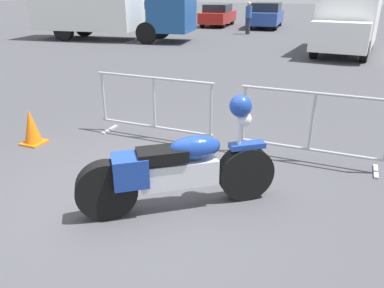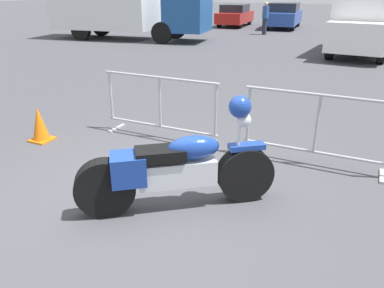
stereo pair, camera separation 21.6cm
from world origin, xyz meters
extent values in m
plane|color=#424247|center=(0.00, 0.00, 0.00)|extent=(120.00, 120.00, 0.00)
cylinder|color=black|center=(1.24, 0.39, 0.34)|extent=(0.66, 0.56, 0.68)
cylinder|color=black|center=(-0.08, -0.59, 0.34)|extent=(0.66, 0.56, 0.68)
cube|color=silver|center=(0.58, -0.10, 0.45)|extent=(0.87, 0.74, 0.30)
ellipsoid|color=navy|center=(0.73, 0.01, 0.74)|extent=(0.64, 0.58, 0.28)
cube|color=black|center=(0.43, -0.22, 0.70)|extent=(0.62, 0.57, 0.13)
cube|color=navy|center=(0.14, -0.43, 0.55)|extent=(0.51, 0.50, 0.34)
cube|color=navy|center=(1.24, 0.39, 0.70)|extent=(0.43, 0.37, 0.06)
cylinder|color=silver|center=(1.16, 0.33, 0.84)|extent=(0.06, 0.06, 0.48)
sphere|color=silver|center=(1.20, 0.36, 1.03)|extent=(0.17, 0.17, 0.17)
sphere|color=navy|center=(1.16, 0.33, 1.19)|extent=(0.25, 0.25, 0.25)
cylinder|color=#9EA0A5|center=(-0.69, 1.75, 1.05)|extent=(2.12, 0.06, 0.04)
cylinder|color=#9EA0A5|center=(-0.69, 1.75, 0.20)|extent=(2.12, 0.06, 0.04)
cylinder|color=#9EA0A5|center=(-1.70, 1.76, 0.62)|extent=(0.04, 0.04, 0.85)
cylinder|color=#9EA0A5|center=(-0.69, 1.75, 0.62)|extent=(0.04, 0.04, 0.85)
cylinder|color=#9EA0A5|center=(0.32, 1.74, 0.62)|extent=(0.04, 0.04, 0.85)
cube|color=#9EA0A5|center=(-1.63, 1.76, 0.01)|extent=(0.07, 0.44, 0.03)
cube|color=#9EA0A5|center=(0.25, 1.74, 0.01)|extent=(0.07, 0.44, 0.03)
cylinder|color=#9EA0A5|center=(1.85, 1.75, 1.05)|extent=(2.12, 0.06, 0.04)
cylinder|color=#9EA0A5|center=(1.85, 1.75, 0.20)|extent=(2.12, 0.06, 0.04)
cylinder|color=#9EA0A5|center=(0.84, 1.76, 0.62)|extent=(0.04, 0.04, 0.85)
cylinder|color=#9EA0A5|center=(1.85, 1.75, 0.62)|extent=(0.04, 0.04, 0.85)
cube|color=#9EA0A5|center=(0.91, 1.76, 0.01)|extent=(0.07, 0.44, 0.03)
cube|color=#9EA0A5|center=(2.79, 1.74, 0.01)|extent=(0.07, 0.44, 0.03)
cube|color=white|center=(-9.81, 12.39, 1.73)|extent=(5.27, 2.96, 2.50)
cube|color=#1E4C8C|center=(-5.55, 12.98, 1.43)|extent=(2.08, 2.41, 1.90)
cylinder|color=black|center=(-6.60, 13.81, 0.48)|extent=(0.99, 0.41, 0.96)
cylinder|color=black|center=(-6.34, 11.89, 0.48)|extent=(0.99, 0.41, 0.96)
cylinder|color=black|center=(-10.78, 13.24, 0.48)|extent=(0.99, 0.41, 0.96)
cylinder|color=black|center=(-10.52, 11.32, 0.48)|extent=(0.99, 0.41, 0.96)
cube|color=white|center=(2.10, 12.94, 1.31)|extent=(2.34, 4.26, 2.00)
cube|color=white|center=(1.88, 10.45, 0.84)|extent=(1.97, 1.06, 1.00)
cylinder|color=black|center=(2.75, 10.78, 0.36)|extent=(0.30, 0.74, 0.72)
cylinder|color=black|center=(1.08, 10.92, 0.36)|extent=(0.30, 0.74, 0.72)
cylinder|color=black|center=(1.36, 14.21, 0.36)|extent=(0.30, 0.74, 0.72)
cube|color=tan|center=(-12.38, 20.88, 0.60)|extent=(2.03, 4.33, 0.69)
cube|color=#1E232B|center=(-12.36, 20.73, 1.19)|extent=(1.74, 2.27, 0.49)
cylinder|color=black|center=(-13.20, 22.17, 0.31)|extent=(0.26, 0.64, 0.63)
cylinder|color=black|center=(-11.76, 22.28, 0.31)|extent=(0.26, 0.64, 0.63)
cylinder|color=black|center=(-12.99, 19.48, 0.31)|extent=(0.26, 0.64, 0.63)
cylinder|color=black|center=(-11.55, 19.59, 0.31)|extent=(0.26, 0.64, 0.63)
cube|color=white|center=(-9.21, 20.70, 0.63)|extent=(2.16, 4.60, 0.73)
cube|color=#1E232B|center=(-9.19, 20.55, 1.26)|extent=(1.85, 2.41, 0.52)
cylinder|color=black|center=(-10.08, 22.07, 0.33)|extent=(0.28, 0.68, 0.67)
cylinder|color=black|center=(-8.55, 22.19, 0.33)|extent=(0.28, 0.68, 0.67)
cylinder|color=black|center=(-9.86, 19.22, 0.33)|extent=(0.28, 0.68, 0.67)
cylinder|color=black|center=(-8.33, 19.33, 0.33)|extent=(0.28, 0.68, 0.67)
cube|color=#B21E19|center=(-6.04, 21.22, 0.57)|extent=(1.95, 4.16, 0.66)
cube|color=#1E232B|center=(-6.03, 21.08, 1.14)|extent=(1.67, 2.18, 0.47)
cylinder|color=black|center=(-6.83, 22.46, 0.30)|extent=(0.25, 0.62, 0.60)
cylinder|color=black|center=(-5.45, 22.57, 0.30)|extent=(0.25, 0.62, 0.60)
cylinder|color=black|center=(-6.63, 19.88, 0.30)|extent=(0.25, 0.62, 0.60)
cylinder|color=black|center=(-5.25, 19.99, 0.30)|extent=(0.25, 0.62, 0.60)
cube|color=#284799|center=(-2.87, 21.30, 0.63)|extent=(2.16, 4.59, 0.73)
cube|color=#1E232B|center=(-2.86, 21.14, 1.26)|extent=(1.84, 2.41, 0.52)
cylinder|color=black|center=(-3.74, 22.67, 0.33)|extent=(0.28, 0.68, 0.66)
cylinder|color=black|center=(-2.22, 22.78, 0.33)|extent=(0.28, 0.68, 0.66)
cylinder|color=black|center=(-3.52, 19.82, 0.33)|extent=(0.28, 0.68, 0.66)
cylinder|color=black|center=(-2.00, 19.93, 0.33)|extent=(0.28, 0.68, 0.66)
cylinder|color=#262838|center=(-3.03, 17.38, 0.42)|extent=(0.33, 0.33, 0.85)
cylinder|color=#2D4C8C|center=(-3.03, 17.38, 1.16)|extent=(0.47, 0.47, 0.62)
sphere|color=tan|center=(-3.03, 17.38, 1.58)|extent=(0.22, 0.22, 0.22)
cube|color=orange|center=(-2.46, 0.76, 0.01)|extent=(0.34, 0.34, 0.03)
cone|color=orange|center=(-2.46, 0.76, 0.31)|extent=(0.28, 0.28, 0.56)
camera|label=1|loc=(2.16, -3.59, 2.42)|focal=35.00mm
camera|label=2|loc=(2.35, -3.50, 2.42)|focal=35.00mm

